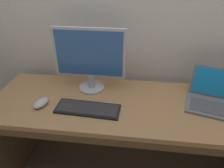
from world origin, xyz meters
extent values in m
cube|color=#A87A4C|center=(0.00, 0.00, 0.72)|extent=(1.85, 0.61, 0.03)
cube|color=brown|center=(-0.90, 0.00, 0.35)|extent=(0.05, 0.56, 0.71)
cube|color=brown|center=(0.00, -0.29, 0.68)|extent=(1.78, 0.02, 0.05)
cube|color=slate|center=(0.53, 0.01, 0.75)|extent=(0.36, 0.30, 0.01)
cube|color=#505054|center=(0.52, 0.00, 0.75)|extent=(0.29, 0.21, 0.00)
cube|color=slate|center=(0.56, 0.15, 0.85)|extent=(0.31, 0.13, 0.20)
cube|color=#198CD8|center=(0.56, 0.14, 0.85)|extent=(0.28, 0.11, 0.18)
cylinder|color=#B7B7BC|center=(-0.28, 0.15, 0.75)|extent=(0.18, 0.18, 0.02)
cylinder|color=#B7B7BC|center=(-0.28, 0.15, 0.80)|extent=(0.05, 0.05, 0.09)
cube|color=#B7B7BC|center=(-0.28, 0.14, 1.02)|extent=(0.48, 0.02, 0.34)
cube|color=#28569E|center=(-0.28, 0.12, 1.02)|extent=(0.45, 0.00, 0.31)
cube|color=black|center=(-0.25, -0.10, 0.75)|extent=(0.41, 0.17, 0.01)
cube|color=#2D2D30|center=(-0.25, -0.10, 0.75)|extent=(0.39, 0.14, 0.00)
ellipsoid|color=#B7B7BC|center=(-0.56, -0.10, 0.76)|extent=(0.10, 0.14, 0.04)
camera|label=1|loc=(0.03, -1.11, 1.57)|focal=33.42mm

